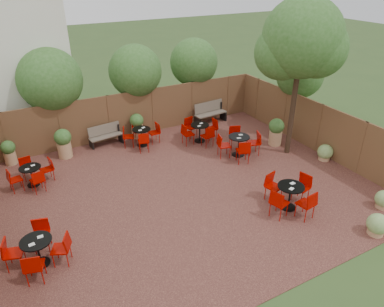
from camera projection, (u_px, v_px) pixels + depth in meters
ground at (185, 189)px, 12.34m from camera, size 80.00×80.00×0.00m
courtyard_paving at (185, 189)px, 12.34m from camera, size 12.00×10.00×0.02m
fence_back at (132, 114)px, 15.77m from camera, size 12.00×0.08×2.00m
fence_right at (319, 128)px, 14.41m from camera, size 0.08×10.00×2.00m
overhang_foliage at (107, 91)px, 13.26m from camera, size 15.28×10.42×2.51m
courtyard_tree at (302, 43)px, 12.70m from camera, size 2.94×2.86×5.92m
park_bench_left at (105, 135)px, 15.14m from camera, size 1.43×0.63×0.86m
park_bench_right at (210, 112)px, 17.28m from camera, size 1.63×0.66×0.98m
bistro_tables at (174, 164)px, 12.90m from camera, size 9.48×7.94×0.94m
planters at (137, 136)px, 14.67m from camera, size 10.51×4.06×1.18m
low_shrubs at (357, 188)px, 11.80m from camera, size 2.65×4.46×0.64m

